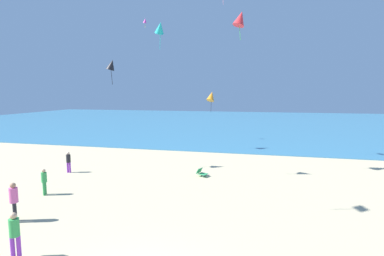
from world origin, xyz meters
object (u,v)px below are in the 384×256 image
kite_orange (211,96)px  person_1 (15,232)px  person_3 (44,180)px  kite_black (111,65)px  kite_red (240,19)px  kite_magenta (145,21)px  person_2 (14,199)px  person_0 (68,161)px  kite_teal (160,28)px  beach_chair_near_camera (201,173)px

kite_orange → person_1: bearing=-98.7°
person_3 → kite_black: bearing=63.7°
person_1 → kite_red: (6.38, 12.98, 9.63)m
person_1 → kite_magenta: 27.76m
person_2 → person_1: bearing=87.3°
kite_magenta → kite_red: size_ratio=0.50×
person_0 → kite_magenta: bearing=-4.1°
kite_teal → kite_orange: size_ratio=0.83×
person_0 → kite_black: (2.62, 1.72, 6.71)m
person_2 → kite_red: bearing=-177.2°
person_3 → person_1: bearing=-74.4°
person_1 → kite_orange: kite_orange is taller
person_1 → person_3: 6.63m
person_2 → beach_chair_near_camera: bearing=-174.3°
beach_chair_near_camera → person_0: 9.40m
person_3 → kite_magenta: bearing=77.8°
kite_black → person_2: bearing=-89.1°
kite_orange → beach_chair_near_camera: bearing=-84.1°
kite_orange → kite_black: size_ratio=1.18×
person_1 → kite_magenta: size_ratio=1.65×
kite_magenta → person_2: bearing=-83.1°
person_0 → person_3: 4.60m
person_0 → kite_orange: 14.27m
person_2 → kite_teal: kite_teal is taller
kite_teal → kite_black: 4.77m
person_0 → kite_black: size_ratio=0.81×
beach_chair_near_camera → kite_magenta: kite_magenta is taller
beach_chair_near_camera → kite_teal: 9.80m
kite_black → kite_magenta: 14.15m
person_1 → kite_red: 17.37m
kite_teal → kite_black: bearing=163.8°
person_1 → person_3: (-3.55, 5.60, -0.10)m
kite_teal → kite_black: (-4.11, 1.19, -2.11)m
kite_black → kite_orange: bearing=57.7°
beach_chair_near_camera → person_3: 9.50m
person_0 → person_3: bearing=-163.0°
beach_chair_near_camera → person_3: (-7.68, -5.55, 0.59)m
kite_black → kite_red: kite_red is taller
person_2 → kite_orange: 19.51m
person_3 → person_0: bearing=93.8°
person_0 → person_1: bearing=-156.1°
kite_orange → kite_teal: bearing=-98.8°
kite_black → beach_chair_near_camera: bearing=-4.0°
kite_orange → person_3: bearing=-114.0°
person_2 → kite_black: size_ratio=0.96×
beach_chair_near_camera → person_0: size_ratio=0.56×
beach_chair_near_camera → kite_teal: bearing=-141.5°
beach_chair_near_camera → kite_orange: (-0.98, 9.48, 5.02)m
person_2 → kite_teal: bearing=-163.8°
person_1 → kite_teal: 13.70m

